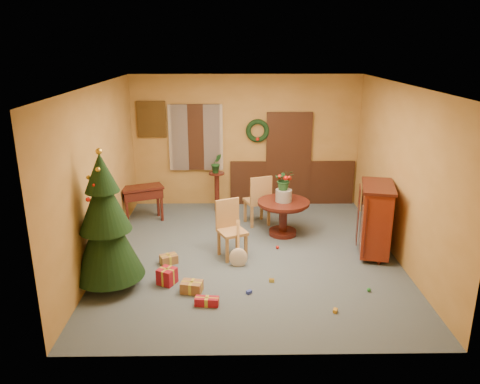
{
  "coord_description": "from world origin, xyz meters",
  "views": [
    {
      "loc": [
        -0.29,
        -7.44,
        3.54
      ],
      "look_at": [
        -0.17,
        0.4,
        1.02
      ],
      "focal_mm": 35.0,
      "sensor_mm": 36.0,
      "label": 1
    }
  ],
  "objects_px": {
    "dining_table": "(283,211)",
    "chair_near": "(230,226)",
    "christmas_tree": "(106,224)",
    "sideboard": "(376,218)",
    "writing_desk": "(142,195)"
  },
  "relations": [
    {
      "from": "dining_table",
      "to": "christmas_tree",
      "type": "bearing_deg",
      "value": -144.96
    },
    {
      "from": "christmas_tree",
      "to": "chair_near",
      "type": "bearing_deg",
      "value": 30.66
    },
    {
      "from": "chair_near",
      "to": "sideboard",
      "type": "relative_size",
      "value": 0.79
    },
    {
      "from": "chair_near",
      "to": "writing_desk",
      "type": "height_order",
      "value": "chair_near"
    },
    {
      "from": "chair_near",
      "to": "christmas_tree",
      "type": "distance_m",
      "value": 2.16
    },
    {
      "from": "dining_table",
      "to": "chair_near",
      "type": "relative_size",
      "value": 0.99
    },
    {
      "from": "writing_desk",
      "to": "sideboard",
      "type": "bearing_deg",
      "value": -21.13
    },
    {
      "from": "dining_table",
      "to": "sideboard",
      "type": "bearing_deg",
      "value": -31.01
    },
    {
      "from": "dining_table",
      "to": "christmas_tree",
      "type": "distance_m",
      "value": 3.48
    },
    {
      "from": "dining_table",
      "to": "sideboard",
      "type": "distance_m",
      "value": 1.75
    },
    {
      "from": "christmas_tree",
      "to": "sideboard",
      "type": "xyz_separation_m",
      "value": [
        4.3,
        1.08,
        -0.34
      ]
    },
    {
      "from": "sideboard",
      "to": "chair_near",
      "type": "bearing_deg",
      "value": -179.86
    },
    {
      "from": "chair_near",
      "to": "sideboard",
      "type": "xyz_separation_m",
      "value": [
        2.49,
        0.01,
        0.14
      ]
    },
    {
      "from": "dining_table",
      "to": "christmas_tree",
      "type": "height_order",
      "value": "christmas_tree"
    },
    {
      "from": "dining_table",
      "to": "writing_desk",
      "type": "relative_size",
      "value": 1.06
    }
  ]
}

